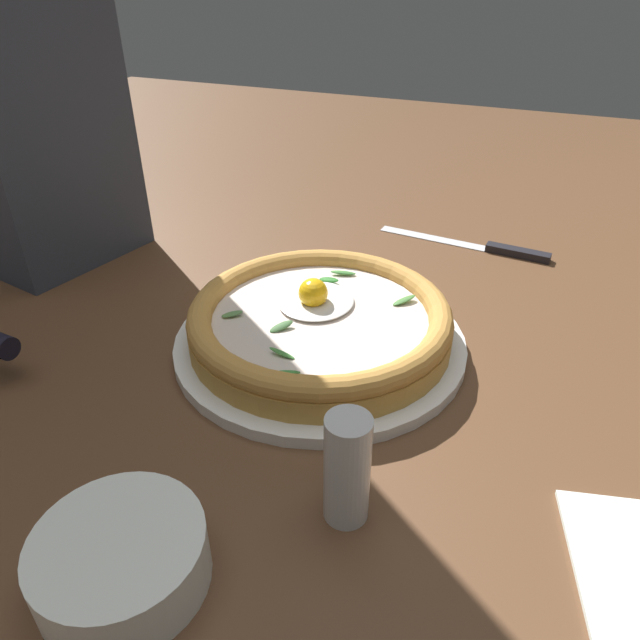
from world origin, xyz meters
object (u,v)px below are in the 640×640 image
(pizza, at_px, (320,320))
(table_knife, at_px, (488,247))
(side_bowl, at_px, (121,559))
(pepper_shaker, at_px, (347,469))

(pizza, distance_m, table_knife, 0.32)
(side_bowl, distance_m, table_knife, 0.60)
(pepper_shaker, bearing_deg, table_knife, 177.24)
(pizza, distance_m, side_bowl, 0.29)
(pizza, xyz_separation_m, side_bowl, (0.29, -0.01, -0.01))
(pizza, xyz_separation_m, table_knife, (-0.30, 0.12, -0.03))
(pizza, bearing_deg, pepper_shaker, 27.89)
(pizza, relative_size, pepper_shaker, 2.95)
(table_knife, relative_size, pepper_shaker, 2.67)
(side_bowl, relative_size, pepper_shaker, 1.23)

